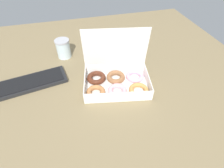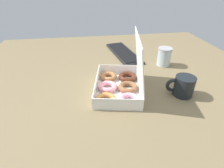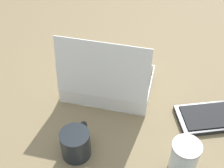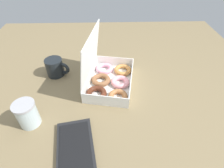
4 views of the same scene
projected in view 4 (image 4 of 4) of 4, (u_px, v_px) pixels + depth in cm
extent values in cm
cube|color=olive|center=(109.00, 92.00, 91.28)|extent=(180.00, 180.00, 2.00)
cube|color=white|center=(111.00, 83.00, 94.70)|extent=(36.50, 27.90, 0.40)
cube|color=white|center=(106.00, 101.00, 80.49)|extent=(4.44, 21.97, 5.94)
cube|color=white|center=(115.00, 61.00, 104.72)|extent=(4.44, 21.97, 5.94)
cube|color=white|center=(132.00, 80.00, 91.36)|extent=(31.74, 6.25, 5.94)
cube|color=white|center=(91.00, 77.00, 93.85)|extent=(31.74, 6.25, 5.94)
cube|color=white|center=(91.00, 54.00, 84.47)|extent=(33.04, 9.16, 22.14)
torus|color=#AD7041|center=(119.00, 96.00, 84.95)|extent=(10.04, 10.04, 2.56)
torus|color=#F6A2AD|center=(121.00, 82.00, 93.00)|extent=(11.27, 11.27, 2.72)
torus|color=#CC8B47|center=(123.00, 70.00, 101.04)|extent=(11.76, 11.76, 2.40)
torus|color=#512617|center=(97.00, 93.00, 86.41)|extent=(14.03, 14.03, 2.79)
torus|color=brown|center=(102.00, 80.00, 94.27)|extent=(10.69, 10.69, 2.71)
torus|color=#F0A3BD|center=(105.00, 68.00, 102.12)|extent=(13.19, 13.19, 2.48)
cylinder|color=black|center=(56.00, 67.00, 97.45)|extent=(9.54, 9.54, 9.97)
torus|color=black|center=(64.00, 69.00, 96.55)|extent=(3.58, 7.49, 7.30)
cylinder|color=black|center=(54.00, 63.00, 95.35)|extent=(8.39, 8.39, 0.60)
cylinder|color=silver|center=(29.00, 115.00, 71.82)|extent=(8.48, 8.48, 10.66)
cylinder|color=#B2B2B7|center=(24.00, 105.00, 67.98)|extent=(8.91, 8.91, 1.00)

